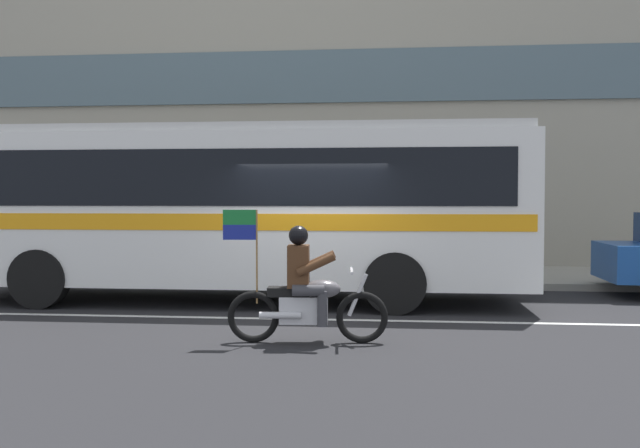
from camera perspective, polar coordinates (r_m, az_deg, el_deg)
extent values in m
plane|color=black|center=(11.52, -0.63, -7.47)|extent=(60.00, 60.00, 0.00)
cube|color=gray|center=(16.54, 1.33, -4.28)|extent=(28.00, 3.80, 0.15)
cube|color=silver|center=(10.93, -0.99, -7.97)|extent=(26.60, 0.14, 0.01)
cube|color=#4C606B|center=(18.58, 1.80, 12.27)|extent=(25.76, 0.10, 1.40)
cube|color=white|center=(12.80, -6.89, 1.26)|extent=(10.58, 2.58, 2.70)
cube|color=black|center=(12.81, -6.90, 3.72)|extent=(9.74, 2.62, 0.96)
cube|color=orange|center=(12.81, -6.88, 0.37)|extent=(10.37, 2.61, 0.28)
cube|color=silver|center=(12.86, -6.91, 7.56)|extent=(10.37, 2.45, 0.16)
cylinder|color=black|center=(12.92, -22.43, -4.26)|extent=(1.04, 0.30, 1.04)
cylinder|color=black|center=(11.40, 6.28, -4.94)|extent=(1.04, 0.30, 1.04)
torus|color=black|center=(9.14, 3.54, -7.80)|extent=(0.69, 0.14, 0.69)
torus|color=black|center=(9.20, -5.60, -7.74)|extent=(0.69, 0.14, 0.69)
cube|color=silver|center=(9.13, -1.37, -7.17)|extent=(0.66, 0.33, 0.36)
ellipsoid|color=#59565B|center=(9.08, 0.21, -5.44)|extent=(0.50, 0.31, 0.24)
cube|color=black|center=(9.11, -2.63, -5.67)|extent=(0.58, 0.30, 0.12)
cylinder|color=silver|center=(9.09, 3.16, -5.94)|extent=(0.28, 0.08, 0.58)
cylinder|color=silver|center=(9.05, 2.66, -3.94)|extent=(0.09, 0.64, 0.04)
cylinder|color=silver|center=(9.00, -3.34, -7.63)|extent=(0.56, 0.13, 0.09)
cube|color=#4C2D19|center=(9.06, -1.81, -3.55)|extent=(0.31, 0.38, 0.56)
sphere|color=black|center=(9.03, -1.82, -0.96)|extent=(0.26, 0.26, 0.26)
cylinder|color=#38383D|center=(9.26, -0.88, -5.29)|extent=(0.43, 0.18, 0.15)
cylinder|color=#38383D|center=(9.29, 0.24, -6.76)|extent=(0.13, 0.13, 0.46)
cylinder|color=#38383D|center=(8.91, -0.98, -5.59)|extent=(0.43, 0.18, 0.15)
cylinder|color=#38383D|center=(8.94, 0.19, -7.12)|extent=(0.13, 0.13, 0.46)
cylinder|color=#4C2D19|center=(9.24, -0.25, -3.18)|extent=(0.52, 0.15, 0.32)
cylinder|color=#4C2D19|center=(8.84, -0.34, -3.42)|extent=(0.52, 0.15, 0.32)
cylinder|color=olive|center=(9.10, -5.31, -2.74)|extent=(0.02, 0.02, 1.25)
cube|color=#197233|center=(9.10, -6.76, 0.57)|extent=(0.44, 0.05, 0.20)
cube|color=navy|center=(9.10, -6.75, -0.69)|extent=(0.44, 0.05, 0.20)
cylinder|color=#4C8C3F|center=(15.26, -0.85, -3.44)|extent=(0.22, 0.22, 0.58)
sphere|color=#4C8C3F|center=(15.23, -0.85, -2.09)|extent=(0.20, 0.20, 0.20)
cylinder|color=#4C8C3F|center=(15.12, -0.91, -3.38)|extent=(0.09, 0.10, 0.09)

